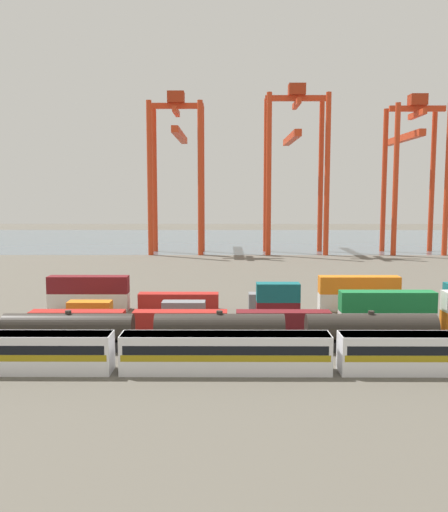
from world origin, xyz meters
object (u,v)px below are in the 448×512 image
shipping_container_0 (78,321)px  gantry_crane_central (295,153)px  gantry_crane_west (177,156)px  gantry_crane_east (412,157)px  shipping_container_18 (179,301)px  passenger_train (226,351)px  shipping_container_19 (269,302)px  shipping_container_1 (180,321)px  freight_tank_row (295,331)px  shipping_container_9 (278,310)px  shipping_container_8 (184,310)px  shipping_container_16 (89,301)px

shipping_container_0 → gantry_crane_central: bearing=67.7°
gantry_crane_west → gantry_crane_east: (69.64, -0.21, -0.53)m
shipping_container_18 → gantry_crane_west: size_ratio=0.26×
passenger_train → gantry_crane_central: gantry_crane_central is taller
shipping_container_0 → shipping_container_18: bearing=47.1°
passenger_train → shipping_container_19: bearing=77.7°
gantry_crane_west → gantry_crane_central: bearing=-1.0°
shipping_container_0 → shipping_container_19: (25.61, 12.87, 0.00)m
gantry_crane_central → shipping_container_18: bearing=-108.3°
shipping_container_1 → shipping_container_0: bearing=180.0°
freight_tank_row → gantry_crane_west: bearing=102.0°
freight_tank_row → shipping_container_19: 21.67m
shipping_container_9 → shipping_container_18: (-14.48, 6.43, 0.00)m
freight_tank_row → shipping_container_8: size_ratio=10.89×
shipping_container_1 → gantry_crane_west: gantry_crane_west is taller
passenger_train → shipping_container_9: passenger_train is taller
freight_tank_row → shipping_container_16: freight_tank_row is taller
shipping_container_8 → shipping_container_16: bearing=156.7°
shipping_container_1 → shipping_container_19: (12.33, 12.87, 0.00)m
freight_tank_row → gantry_crane_west: (-22.44, 105.31, 26.61)m
freight_tank_row → gantry_crane_central: size_ratio=1.34×
shipping_container_9 → shipping_container_18: 15.85m
passenger_train → freight_tank_row: bearing=45.3°
freight_tank_row → gantry_crane_west: gantry_crane_west is taller
shipping_container_16 → gantry_crane_east: size_ratio=0.26×
shipping_container_0 → gantry_crane_west: bearing=87.3°
shipping_container_9 → gantry_crane_east: size_ratio=0.13×
gantry_crane_east → gantry_crane_west: bearing=179.8°
passenger_train → shipping_container_0: size_ratio=5.27×
shipping_container_9 → gantry_crane_central: (12.93, 89.55, 28.06)m
shipping_container_0 → shipping_container_8: size_ratio=2.00×
shipping_container_9 → gantry_crane_east: gantry_crane_east is taller
shipping_container_0 → passenger_train: bearing=-41.0°
shipping_container_18 → gantry_crane_west: gantry_crane_west is taller
shipping_container_18 → shipping_container_19: (13.67, 0.00, 0.00)m
shipping_container_19 → shipping_container_16: bearing=180.0°
shipping_container_1 → gantry_crane_east: gantry_crane_east is taller
shipping_container_1 → shipping_container_19: 17.82m
shipping_container_9 → shipping_container_16: 28.88m
shipping_container_1 → shipping_container_19: size_ratio=2.00×
freight_tank_row → gantry_crane_east: bearing=65.8°
passenger_train → gantry_crane_west: bearing=97.4°
freight_tank_row → passenger_train: bearing=-134.7°
shipping_container_18 → shipping_container_19: 13.67m
shipping_container_18 → freight_tank_row: bearing=-55.2°
shipping_container_9 → passenger_train: bearing=-107.5°
shipping_container_16 → shipping_container_19: (27.34, 0.00, 0.00)m
passenger_train → shipping_container_1: size_ratio=5.27×
freight_tank_row → shipping_container_16: (-28.71, 21.61, -0.85)m
freight_tank_row → gantry_crane_west: size_ratio=1.41×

